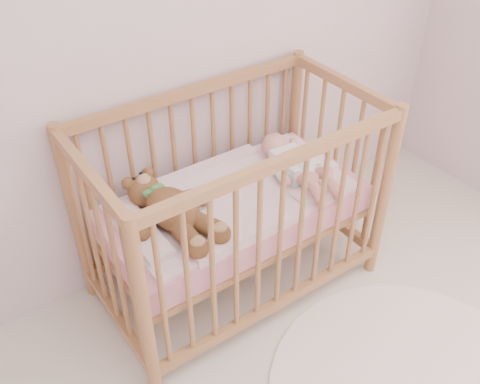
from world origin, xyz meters
TOP-DOWN VIEW (x-y plane):
  - wall_back at (0.00, 2.00)m, footprint 4.00×0.02m
  - crib at (0.26, 1.60)m, footprint 1.36×0.76m
  - mattress at (0.26, 1.60)m, footprint 1.22×0.62m
  - blanket at (0.26, 1.60)m, footprint 1.10×0.58m
  - baby at (0.60, 1.58)m, footprint 0.33×0.61m
  - teddy_bear at (-0.07, 1.58)m, footprint 0.51×0.66m

SIDE VIEW (x-z plane):
  - mattress at x=0.26m, z-range 0.42..0.55m
  - crib at x=0.26m, z-range 0.00..1.00m
  - blanket at x=0.26m, z-range 0.53..0.59m
  - baby at x=0.60m, z-range 0.56..0.71m
  - teddy_bear at x=-0.07m, z-range 0.56..0.73m
  - wall_back at x=0.00m, z-range 0.00..2.70m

